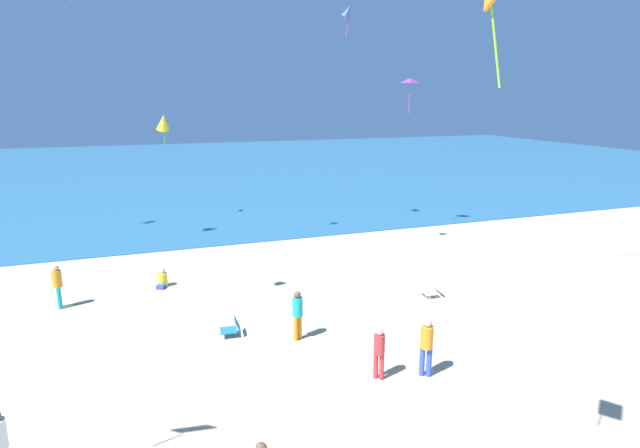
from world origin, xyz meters
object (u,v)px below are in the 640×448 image
person_7 (162,280)px  kite_yellow (163,122)px  kite_blue (348,12)px  beach_chair_near_camera (232,328)px  person_8 (427,343)px  beach_chair_mid_beach (433,290)px  person_3 (379,350)px  person_1 (298,312)px  person_4 (57,283)px  kite_purple (410,81)px

person_7 → kite_yellow: kite_yellow is taller
kite_blue → person_7: bearing=-175.3°
beach_chair_near_camera → kite_blue: 13.30m
person_8 → kite_blue: kite_blue is taller
beach_chair_near_camera → person_7: (-1.78, 5.15, 0.01)m
beach_chair_mid_beach → kite_yellow: 11.08m
person_3 → kite_blue: 13.98m
person_7 → person_8: size_ratio=0.46×
person_1 → kite_blue: 12.52m
person_1 → person_4: 8.76m
person_8 → kite_purple: bearing=-173.4°
person_4 → person_3: bearing=-48.4°
beach_chair_near_camera → kite_blue: (6.14, 5.81, 10.26)m
person_4 → person_7: 3.69m
beach_chair_near_camera → person_7: bearing=-64.7°
person_7 → person_4: bearing=-52.0°
person_1 → kite_yellow: size_ratio=1.49×
person_4 → kite_purple: 18.79m
kite_purple → person_7: bearing=-161.2°
kite_purple → person_8: bearing=-116.7°
beach_chair_mid_beach → beach_chair_near_camera: bearing=8.6°
beach_chair_mid_beach → kite_purple: (3.66, 8.84, 7.74)m
beach_chair_near_camera → person_1: (1.83, -0.92, 0.63)m
beach_chair_near_camera → person_8: size_ratio=0.41×
beach_chair_mid_beach → person_1: person_1 is taller
beach_chair_near_camera → person_4: 6.77m
person_7 → person_1: bearing=53.2°
person_1 → beach_chair_near_camera: bearing=30.9°
beach_chair_mid_beach → person_1: (-5.76, -1.67, 0.64)m
person_3 → kite_yellow: 9.52m
kite_purple → kite_yellow: size_ratio=1.73×
kite_purple → kite_yellow: kite_purple is taller
kite_blue → person_8: bearing=-100.2°
beach_chair_mid_beach → beach_chair_near_camera: (-7.59, -0.75, 0.01)m
person_7 → person_8: bearing=56.2°
person_7 → kite_blue: kite_blue is taller
person_3 → kite_blue: size_ratio=1.14×
beach_chair_mid_beach → kite_blue: bearing=-71.1°
person_7 → kite_blue: bearing=117.2°
beach_chair_mid_beach → person_8: size_ratio=0.42×
beach_chair_mid_beach → person_7: bearing=-22.2°
kite_blue → kite_yellow: kite_blue is taller
person_3 → kite_yellow: bearing=-97.9°
beach_chair_mid_beach → person_4: (-12.87, 3.43, 0.66)m
person_3 → person_7: 10.23m
beach_chair_mid_beach → person_7: 10.35m
person_1 → kite_yellow: 7.23m
kite_yellow → kite_purple: bearing=29.6°
beach_chair_mid_beach → kite_yellow: size_ratio=0.66×
person_3 → person_1: bearing=-110.1°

